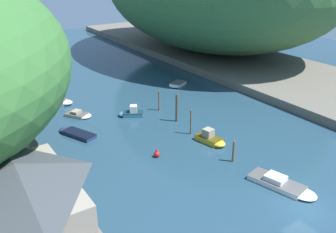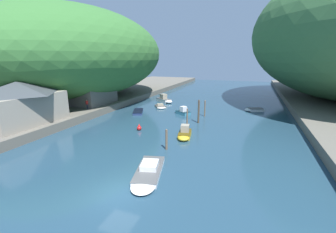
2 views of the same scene
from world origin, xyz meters
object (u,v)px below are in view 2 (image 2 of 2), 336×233
at_px(boat_mid_channel, 185,134).
at_px(person_on_quay, 60,111).
at_px(boat_far_upstream, 160,106).
at_px(boat_open_rowboat, 138,111).
at_px(boat_small_dinghy, 253,110).
at_px(boathouse_shed, 91,89).
at_px(person_by_boathouse, 87,104).
at_px(waterfront_building, 19,102).
at_px(boat_white_cruiser, 165,100).
at_px(channel_buoy_near, 139,128).
at_px(boat_red_skiff, 148,173).
at_px(boat_navy_launch, 182,112).

height_order(boat_mid_channel, person_on_quay, person_on_quay).
xyz_separation_m(boat_far_upstream, person_on_quay, (-9.84, -16.93, 1.99)).
xyz_separation_m(boat_open_rowboat, boat_far_upstream, (2.45, 5.23, 0.01)).
bearing_deg(boat_small_dinghy, boathouse_shed, 81.64).
height_order(person_on_quay, person_by_boathouse, same).
xyz_separation_m(waterfront_building, person_by_boathouse, (2.41, 10.56, -2.01)).
bearing_deg(boat_white_cruiser, boat_open_rowboat, 32.06).
bearing_deg(waterfront_building, boat_small_dinghy, 39.51).
distance_m(boat_small_dinghy, channel_buoy_near, 24.15).
xyz_separation_m(waterfront_building, boat_red_skiff, (21.78, -5.02, -3.95)).
bearing_deg(waterfront_building, person_by_boathouse, 77.16).
xyz_separation_m(waterfront_building, boat_navy_launch, (17.90, 17.76, -3.79)).
height_order(boat_red_skiff, person_on_quay, person_on_quay).
xyz_separation_m(boat_white_cruiser, boat_red_skiff, (11.14, -32.64, -0.25)).
bearing_deg(boat_navy_launch, channel_buoy_near, -162.82).
distance_m(boat_white_cruiser, person_by_boathouse, 19.02).
xyz_separation_m(boat_small_dinghy, channel_buoy_near, (-15.31, -18.68, 0.12)).
height_order(boat_white_cruiser, boat_small_dinghy, boat_white_cruiser).
xyz_separation_m(boat_red_skiff, channel_buoy_near, (-6.79, 11.32, 0.09)).
distance_m(waterfront_building, boat_small_dinghy, 39.46).
bearing_deg(boathouse_shed, boat_open_rowboat, 7.44).
bearing_deg(boat_small_dinghy, person_by_boathouse, 90.86).
relative_size(boat_navy_launch, boat_open_rowboat, 0.64).
height_order(boat_small_dinghy, person_by_boathouse, person_by_boathouse).
bearing_deg(boat_far_upstream, waterfront_building, 26.55).
xyz_separation_m(boat_mid_channel, boat_white_cruiser, (-11.32, 21.89, 0.07)).
xyz_separation_m(boat_far_upstream, boat_small_dinghy, (18.27, 3.45, 0.03)).
distance_m(boat_navy_launch, boat_far_upstream, 6.99).
height_order(boathouse_shed, boat_navy_launch, boathouse_shed).
relative_size(boat_small_dinghy, person_by_boathouse, 2.28).
bearing_deg(boat_open_rowboat, boat_white_cruiser, 61.32).
bearing_deg(boat_white_cruiser, boathouse_shed, -2.90).
relative_size(waterfront_building, person_by_boathouse, 6.55).
xyz_separation_m(boat_mid_channel, boat_red_skiff, (-0.17, -10.75, -0.19)).
bearing_deg(boat_far_upstream, person_on_quay, 25.57).
xyz_separation_m(boat_navy_launch, boat_far_upstream, (-5.88, 3.77, -0.21)).
bearing_deg(channel_buoy_near, boat_red_skiff, -59.04).
bearing_deg(boat_open_rowboat, boat_navy_launch, -13.39).
xyz_separation_m(waterfront_building, boat_mid_channel, (21.95, 5.73, -3.76)).
height_order(boathouse_shed, boat_red_skiff, boathouse_shed).
height_order(boat_navy_launch, boat_white_cruiser, boat_white_cruiser).
relative_size(boat_open_rowboat, person_by_boathouse, 3.27).
distance_m(boathouse_shed, boat_small_dinghy, 32.14).
xyz_separation_m(boat_red_skiff, boat_small_dinghy, (8.51, 30.00, -0.02)).
distance_m(boat_white_cruiser, boat_small_dinghy, 19.84).
distance_m(boat_open_rowboat, boat_red_skiff, 24.57).
bearing_deg(boat_white_cruiser, boat_red_skiff, 56.27).
relative_size(waterfront_building, boat_far_upstream, 2.81).
distance_m(boat_mid_channel, boat_open_rowboat, 16.28).
height_order(boat_red_skiff, boat_far_upstream, boat_red_skiff).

